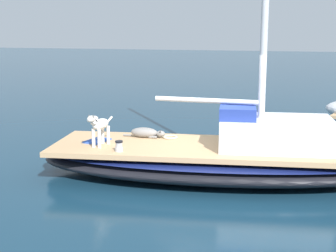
% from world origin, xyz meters
% --- Properties ---
extents(ground_plane, '(120.00, 120.00, 0.00)m').
position_xyz_m(ground_plane, '(0.00, 0.00, 0.00)').
color(ground_plane, '#143347').
extents(sailboat_main, '(3.64, 7.55, 0.66)m').
position_xyz_m(sailboat_main, '(0.00, 0.00, 0.34)').
color(sailboat_main, black).
rests_on(sailboat_main, ground).
extents(cabin_house, '(1.74, 2.42, 0.84)m').
position_xyz_m(cabin_house, '(-0.19, 1.10, 1.01)').
color(cabin_house, silver).
rests_on(cabin_house, sailboat_main).
extents(dog_white, '(0.94, 0.26, 0.70)m').
position_xyz_m(dog_white, '(0.72, -2.22, 1.08)').
color(dog_white, silver).
rests_on(dog_white, sailboat_main).
extents(dog_grey, '(0.30, 0.95, 0.22)m').
position_xyz_m(dog_grey, '(-0.31, -1.60, 0.77)').
color(dog_grey, gray).
rests_on(dog_grey, sailboat_main).
extents(deck_winch, '(0.16, 0.16, 0.21)m').
position_xyz_m(deck_winch, '(1.00, -1.68, 0.76)').
color(deck_winch, '#B7B7BC').
rests_on(deck_winch, sailboat_main).
extents(coiled_rope, '(0.32, 0.32, 0.04)m').
position_xyz_m(coiled_rope, '(-0.40, -1.07, 0.68)').
color(coiled_rope, beige).
rests_on(coiled_rope, sailboat_main).
extents(deck_towel, '(0.61, 0.45, 0.03)m').
position_xyz_m(deck_towel, '(0.36, -2.46, 0.68)').
color(deck_towel, blue).
rests_on(deck_towel, sailboat_main).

